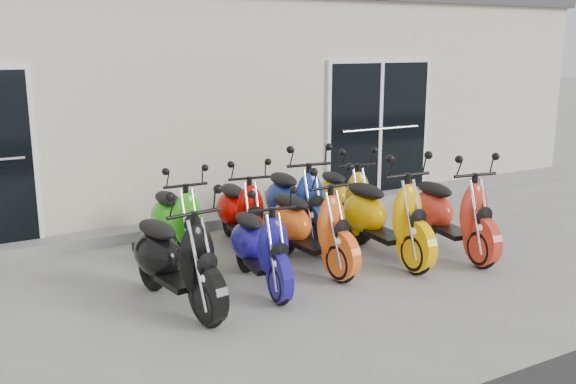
% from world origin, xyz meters
% --- Properties ---
extents(ground, '(80.00, 80.00, 0.00)m').
position_xyz_m(ground, '(0.00, 0.00, 0.00)').
color(ground, gray).
rests_on(ground, ground).
extents(building, '(14.00, 6.00, 3.20)m').
position_xyz_m(building, '(0.00, 5.20, 1.60)').
color(building, beige).
rests_on(building, ground).
extents(roof_cap, '(14.20, 6.20, 0.16)m').
position_xyz_m(roof_cap, '(0.00, 5.20, 3.28)').
color(roof_cap, '#3F3F42').
rests_on(roof_cap, building).
extents(front_step, '(14.00, 0.40, 0.15)m').
position_xyz_m(front_step, '(0.00, 2.02, 0.07)').
color(front_step, gray).
rests_on(front_step, ground).
extents(door_right, '(2.02, 0.08, 2.22)m').
position_xyz_m(door_right, '(2.60, 2.17, 1.26)').
color(door_right, black).
rests_on(door_right, front_step).
extents(scooter_front_black, '(0.88, 1.82, 1.29)m').
position_xyz_m(scooter_front_black, '(-1.85, -0.43, 0.64)').
color(scooter_front_black, black).
rests_on(scooter_front_black, ground).
extents(scooter_front_blue, '(0.75, 1.64, 1.17)m').
position_xyz_m(scooter_front_blue, '(-0.88, -0.35, 0.58)').
color(scooter_front_blue, navy).
rests_on(scooter_front_blue, ground).
extents(scooter_front_orange_a, '(0.76, 1.78, 1.28)m').
position_xyz_m(scooter_front_orange_a, '(-0.12, -0.09, 0.64)').
color(scooter_front_orange_a, orange).
rests_on(scooter_front_orange_a, ground).
extents(scooter_front_orange_b, '(0.76, 1.89, 1.37)m').
position_xyz_m(scooter_front_orange_b, '(0.84, -0.26, 0.69)').
color(scooter_front_orange_b, '#FFB700').
rests_on(scooter_front_orange_b, ground).
extents(scooter_front_red, '(0.90, 1.87, 1.32)m').
position_xyz_m(scooter_front_red, '(1.69, -0.51, 0.66)').
color(scooter_front_red, red).
rests_on(scooter_front_red, ground).
extents(scooter_back_green, '(0.64, 1.65, 1.21)m').
position_xyz_m(scooter_back_green, '(-1.32, 0.98, 0.61)').
color(scooter_back_green, '#2AB113').
rests_on(scooter_back_green, ground).
extents(scooter_back_red, '(0.82, 1.71, 1.21)m').
position_xyz_m(scooter_back_red, '(-0.48, 0.98, 0.61)').
color(scooter_back_red, '#C20500').
rests_on(scooter_back_red, ground).
extents(scooter_back_blue, '(0.87, 1.90, 1.36)m').
position_xyz_m(scooter_back_blue, '(0.27, 0.88, 0.68)').
color(scooter_back_blue, navy).
rests_on(scooter_back_blue, ground).
extents(scooter_back_yellow, '(0.85, 1.73, 1.23)m').
position_xyz_m(scooter_back_yellow, '(1.11, 0.97, 0.61)').
color(scooter_back_yellow, gold).
rests_on(scooter_back_yellow, ground).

